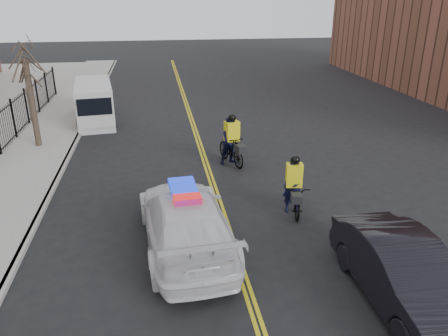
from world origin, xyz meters
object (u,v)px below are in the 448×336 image
cyclist_far (232,145)px  police_cruiser (185,220)px  dark_sedan (404,274)px  cyclist_near (293,193)px  cargo_van (95,104)px

cyclist_far → police_cruiser: bearing=-128.8°
dark_sedan → cyclist_near: size_ratio=2.28×
cyclist_near → police_cruiser: bearing=-146.9°
cargo_van → cyclist_far: size_ratio=2.39×
cyclist_near → dark_sedan: bearing=-67.4°
police_cruiser → dark_sedan: 5.87m
dark_sedan → cargo_van: size_ratio=0.90×
cyclist_near → cyclist_far: cyclist_far is taller
cargo_van → cyclist_near: bearing=-64.9°
police_cruiser → cargo_van: (-4.05, 13.93, 0.22)m
dark_sedan → cyclist_near: (-1.14, 4.92, -0.10)m
cargo_van → cyclist_far: 10.04m
dark_sedan → cargo_van: bearing=117.4°
cargo_van → cyclist_near: size_ratio=2.54×
cargo_van → dark_sedan: bearing=-69.8°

